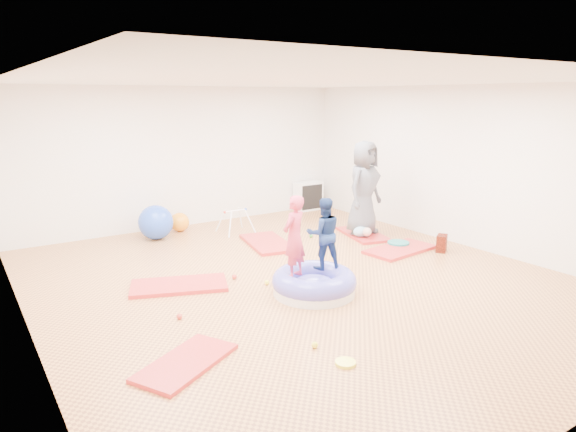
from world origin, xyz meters
TOP-DOWN VIEW (x-y plane):
  - room at (0.00, 0.00)m, footprint 7.01×8.01m
  - gym_mat_front_left at (-2.31, -1.34)m, footprint 1.19×0.98m
  - gym_mat_mid_left at (-1.56, 0.71)m, footprint 1.46×1.09m
  - gym_mat_center_back at (0.58, 1.84)m, footprint 0.93×1.44m
  - gym_mat_right at (2.28, 0.23)m, footprint 1.34×0.77m
  - gym_mat_rear_right at (2.42, 1.34)m, footprint 0.89×1.32m
  - inflatable_cushion at (-0.13, -0.52)m, footprint 1.14×1.14m
  - child_pink at (-0.42, -0.48)m, footprint 0.47×0.40m
  - child_navy at (0.11, -0.41)m, footprint 0.59×0.54m
  - adult_caregiver at (2.40, 1.34)m, footprint 0.98×0.78m
  - infant at (2.23, 1.14)m, footprint 0.34×0.35m
  - ball_pit_balls at (-0.03, 0.27)m, footprint 4.58×3.62m
  - exercise_ball_blue at (-0.95, 3.30)m, footprint 0.64×0.64m
  - exercise_ball_orange at (-0.37, 3.59)m, footprint 0.37×0.37m
  - infant_play_gym at (0.46, 2.83)m, footprint 0.61×0.58m
  - cube_shelf at (2.90, 3.79)m, footprint 0.66×0.32m
  - balance_disc at (2.45, 0.44)m, footprint 0.38×0.38m
  - backpack at (2.84, -0.18)m, footprint 0.30×0.27m
  - yellow_toy at (-0.99, -2.22)m, footprint 0.21×0.21m

SIDE VIEW (x-z plane):
  - yellow_toy at x=-0.99m, z-range 0.00..0.03m
  - gym_mat_front_left at x=-2.31m, z-range 0.00..0.04m
  - gym_mat_rear_right at x=2.42m, z-range 0.00..0.05m
  - gym_mat_right at x=2.28m, z-range 0.00..0.05m
  - gym_mat_mid_left at x=-1.56m, z-range 0.00..0.05m
  - gym_mat_center_back at x=0.58m, z-range 0.00..0.06m
  - ball_pit_balls at x=-0.03m, z-range 0.00..0.07m
  - balance_disc at x=2.45m, z-range 0.00..0.08m
  - inflatable_cushion at x=-0.13m, z-range -0.04..0.32m
  - backpack at x=2.84m, z-range 0.00..0.29m
  - infant at x=2.23m, z-range 0.05..0.26m
  - exercise_ball_orange at x=-0.37m, z-range 0.00..0.37m
  - infant_play_gym at x=0.46m, z-range 0.08..0.55m
  - exercise_ball_blue at x=-0.95m, z-range 0.00..0.64m
  - cube_shelf at x=2.90m, z-range 0.00..0.66m
  - child_navy at x=0.11m, z-range 0.33..1.32m
  - child_pink at x=-0.42m, z-range 0.33..1.43m
  - adult_caregiver at x=2.40m, z-range 0.05..1.81m
  - room at x=0.00m, z-range 0.00..2.80m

